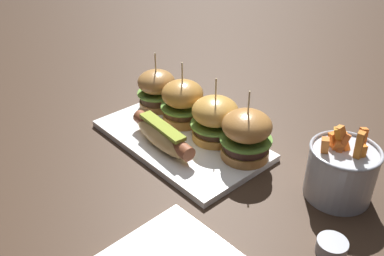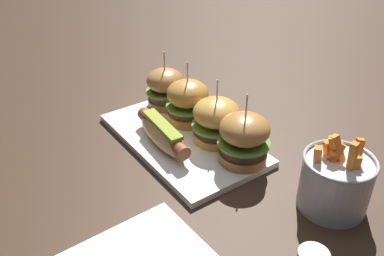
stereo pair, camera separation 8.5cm
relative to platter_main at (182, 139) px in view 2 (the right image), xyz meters
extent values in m
plane|color=#382619|center=(0.00, 0.00, -0.01)|extent=(3.00, 3.00, 0.00)
cube|color=white|center=(0.00, 0.00, 0.00)|extent=(0.37, 0.21, 0.01)
ellipsoid|color=tan|center=(0.00, -0.05, 0.03)|extent=(0.18, 0.07, 0.05)
cylinder|color=brown|center=(0.00, -0.05, 0.04)|extent=(0.19, 0.05, 0.03)
cube|color=olive|center=(0.00, -0.05, 0.05)|extent=(0.13, 0.04, 0.01)
cylinder|color=#AD773D|center=(-0.14, 0.05, 0.02)|extent=(0.09, 0.09, 0.02)
cylinder|color=#4F3624|center=(-0.14, 0.05, 0.03)|extent=(0.08, 0.08, 0.02)
cylinder|color=#6B9E3D|center=(-0.14, 0.05, 0.04)|extent=(0.09, 0.09, 0.00)
ellipsoid|color=#AD773D|center=(-0.14, 0.05, 0.07)|extent=(0.09, 0.09, 0.05)
cylinder|color=tan|center=(-0.14, 0.05, 0.11)|extent=(0.00, 0.00, 0.06)
cylinder|color=#C1853C|center=(-0.05, 0.05, 0.02)|extent=(0.09, 0.09, 0.02)
cylinder|color=#513323|center=(-0.05, 0.05, 0.04)|extent=(0.08, 0.08, 0.02)
cylinder|color=#609338|center=(-0.05, 0.05, 0.05)|extent=(0.10, 0.10, 0.00)
ellipsoid|color=#C1853C|center=(-0.05, 0.05, 0.08)|extent=(0.09, 0.09, 0.06)
cylinder|color=tan|center=(-0.05, 0.05, 0.12)|extent=(0.00, 0.00, 0.06)
cylinder|color=gold|center=(0.05, 0.05, 0.02)|extent=(0.10, 0.10, 0.02)
cylinder|color=#4A3122|center=(0.05, 0.05, 0.03)|extent=(0.09, 0.09, 0.02)
cylinder|color=#6B9E3D|center=(0.05, 0.05, 0.04)|extent=(0.10, 0.10, 0.00)
ellipsoid|color=gold|center=(0.05, 0.05, 0.07)|extent=(0.10, 0.10, 0.06)
cylinder|color=tan|center=(0.05, 0.05, 0.12)|extent=(0.00, 0.00, 0.06)
cylinder|color=#AF7539|center=(0.14, 0.05, 0.02)|extent=(0.10, 0.10, 0.02)
cylinder|color=#482B23|center=(0.14, 0.05, 0.04)|extent=(0.09, 0.09, 0.02)
cylinder|color=#609338|center=(0.14, 0.05, 0.05)|extent=(0.10, 0.10, 0.00)
ellipsoid|color=#AF7539|center=(0.14, 0.05, 0.08)|extent=(0.10, 0.10, 0.06)
cylinder|color=tan|center=(0.14, 0.05, 0.12)|extent=(0.00, 0.00, 0.06)
cylinder|color=#B7BABF|center=(0.32, 0.10, 0.04)|extent=(0.12, 0.12, 0.09)
torus|color=#A8AAB2|center=(0.32, 0.10, 0.09)|extent=(0.12, 0.12, 0.01)
cube|color=orange|center=(0.33, 0.12, 0.09)|extent=(0.02, 0.03, 0.08)
cube|color=#CB6128|center=(0.31, 0.09, 0.09)|extent=(0.02, 0.04, 0.07)
cube|color=orange|center=(0.31, 0.11, 0.09)|extent=(0.04, 0.03, 0.08)
cube|color=orange|center=(0.34, 0.11, 0.08)|extent=(0.02, 0.02, 0.06)
cube|color=orange|center=(0.31, 0.10, 0.09)|extent=(0.03, 0.03, 0.08)
cube|color=orange|center=(0.34, 0.10, 0.10)|extent=(0.01, 0.02, 0.09)
cube|color=orange|center=(0.30, 0.12, 0.08)|extent=(0.02, 0.03, 0.07)
cube|color=orange|center=(0.30, 0.09, 0.08)|extent=(0.04, 0.02, 0.06)
cube|color=orange|center=(0.30, 0.10, 0.08)|extent=(0.03, 0.02, 0.07)
cube|color=orange|center=(0.29, 0.07, 0.08)|extent=(0.02, 0.03, 0.07)
cylinder|color=beige|center=(0.39, -0.03, 0.01)|extent=(0.04, 0.04, 0.00)
camera|label=1|loc=(0.57, -0.48, 0.49)|focal=38.76mm
camera|label=2|loc=(0.62, -0.42, 0.49)|focal=38.76mm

